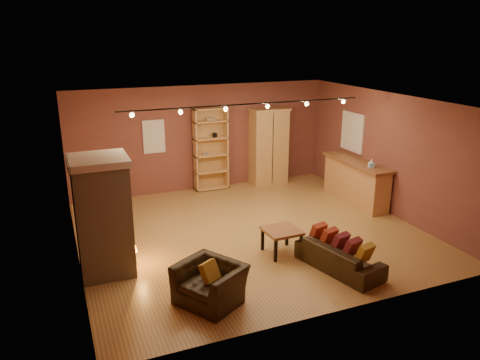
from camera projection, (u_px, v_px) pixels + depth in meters
name	position (u px, v px, depth m)	size (l,w,h in m)	color
floor	(250.00, 232.00, 10.05)	(7.00, 7.00, 0.00)	olive
ceiling	(251.00, 101.00, 9.20)	(7.00, 7.00, 0.00)	brown
back_wall	(202.00, 138.00, 12.49)	(7.00, 0.02, 2.80)	brown
left_wall	(71.00, 190.00, 8.36)	(0.02, 6.50, 2.80)	brown
right_wall	(388.00, 154.00, 10.88)	(0.02, 6.50, 2.80)	brown
fireplace	(103.00, 216.00, 8.10)	(1.01, 0.98, 2.12)	tan
back_window	(154.00, 137.00, 11.96)	(0.56, 0.04, 0.86)	white
bookcase	(210.00, 148.00, 12.53)	(0.91, 0.35, 2.23)	tan
armoire	(269.00, 146.00, 13.02)	(1.05, 0.60, 2.13)	tan
bar_counter	(356.00, 181.00, 11.69)	(0.60, 2.23, 1.06)	tan
tissue_box	(371.00, 164.00, 10.95)	(0.17, 0.17, 0.23)	#8FC2E6
right_window	(352.00, 132.00, 12.03)	(0.05, 0.90, 1.00)	white
loveseat	(339.00, 252.00, 8.37)	(0.88, 1.73, 0.72)	black
armchair	(210.00, 277.00, 7.33)	(1.06, 1.17, 0.86)	black
coffee_table	(282.00, 233.00, 8.97)	(0.67, 0.67, 0.50)	brown
track_rail	(247.00, 106.00, 9.41)	(5.20, 0.09, 0.13)	black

